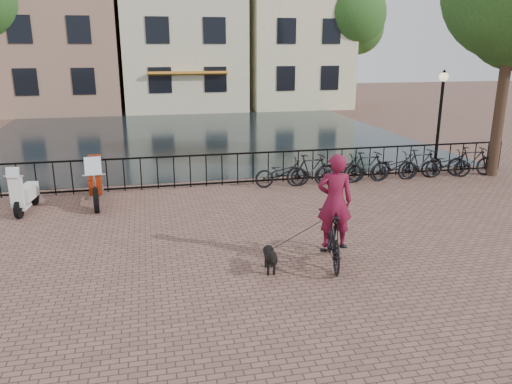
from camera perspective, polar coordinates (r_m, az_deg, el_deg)
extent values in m
plane|color=brown|center=(8.61, 4.40, -13.26)|extent=(100.00, 100.00, 0.00)
plane|color=black|center=(24.92, -7.11, 6.38)|extent=(20.00, 20.00, 0.00)
cube|color=black|center=(15.65, -3.93, 4.32)|extent=(20.00, 0.05, 0.05)
cube|color=black|center=(15.87, -3.87, 1.07)|extent=(20.00, 0.05, 0.05)
cube|color=#8E6F52|center=(37.56, -21.52, 17.92)|extent=(7.50, 9.00, 12.00)
cube|color=beige|center=(37.27, -8.59, 18.07)|extent=(8.00, 9.00, 11.00)
cube|color=#C17A22|center=(32.61, -7.77, 13.28)|extent=(5.00, 0.60, 0.15)
cube|color=beige|center=(38.72, 3.95, 19.25)|extent=(7.00, 9.00, 12.50)
cylinder|color=black|center=(18.48, 26.33, 10.19)|extent=(0.36, 0.36, 5.60)
cylinder|color=black|center=(37.02, 10.56, 14.08)|extent=(0.36, 0.36, 5.95)
sphere|color=#1E4A18|center=(37.06, 10.85, 19.34)|extent=(4.76, 4.76, 4.76)
cylinder|color=black|center=(17.70, 20.12, 6.74)|extent=(0.10, 0.10, 3.20)
sphere|color=beige|center=(17.53, 20.67, 12.22)|extent=(0.30, 0.30, 0.30)
imported|color=black|center=(10.15, 8.80, -5.02)|extent=(0.98, 2.01, 1.16)
imported|color=maroon|center=(9.86, 9.04, 0.01)|extent=(0.94, 0.73, 2.28)
imported|color=black|center=(15.57, 3.01, 2.19)|extent=(1.73, 0.64, 0.90)
imported|color=black|center=(15.83, 6.33, 2.54)|extent=(1.70, 0.60, 1.00)
imported|color=black|center=(16.16, 9.52, 2.52)|extent=(1.74, 0.68, 0.90)
imported|color=black|center=(16.52, 12.60, 2.83)|extent=(1.69, 0.58, 1.00)
imported|color=black|center=(16.95, 15.51, 2.79)|extent=(1.74, 0.66, 0.90)
imported|color=black|center=(17.40, 18.30, 3.06)|extent=(1.68, 0.55, 1.00)
imported|color=black|center=(17.91, 20.91, 3.01)|extent=(1.79, 0.85, 0.90)
imported|color=black|center=(18.43, 23.41, 3.24)|extent=(1.71, 0.69, 1.00)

